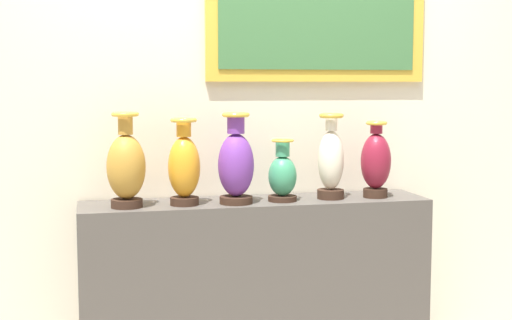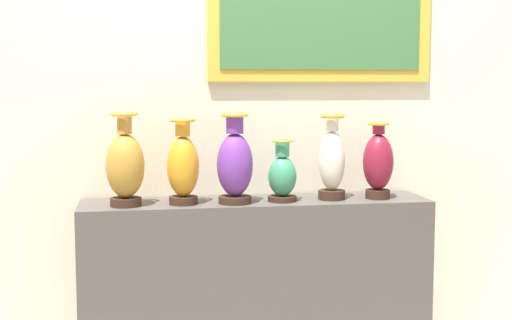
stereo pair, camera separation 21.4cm
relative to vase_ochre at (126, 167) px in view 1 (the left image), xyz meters
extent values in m
cube|color=#4C4742|center=(0.62, 0.06, -0.64)|extent=(1.67, 0.36, 0.90)
cube|color=beige|center=(0.62, 0.29, 0.47)|extent=(4.35, 0.10, 3.13)
cylinder|color=#382319|center=(0.00, 0.00, -0.17)|extent=(0.14, 0.14, 0.04)
ellipsoid|color=#B27F2D|center=(0.00, 0.00, 0.00)|extent=(0.18, 0.18, 0.29)
cylinder|color=#B27F2D|center=(0.00, 0.00, 0.19)|extent=(0.07, 0.07, 0.09)
torus|color=gold|center=(0.00, 0.00, 0.24)|extent=(0.12, 0.12, 0.02)
cylinder|color=#382319|center=(0.26, 0.01, -0.17)|extent=(0.13, 0.13, 0.04)
ellipsoid|color=orange|center=(0.26, 0.01, -0.01)|extent=(0.15, 0.15, 0.28)
cylinder|color=orange|center=(0.26, 0.01, 0.17)|extent=(0.07, 0.07, 0.08)
torus|color=gold|center=(0.26, 0.01, 0.21)|extent=(0.12, 0.12, 0.02)
cylinder|color=#382319|center=(0.50, -0.01, -0.17)|extent=(0.15, 0.15, 0.03)
ellipsoid|color=#6B3393|center=(0.50, -0.01, -0.01)|extent=(0.17, 0.17, 0.29)
cylinder|color=#6B3393|center=(0.50, -0.01, 0.19)|extent=(0.08, 0.08, 0.09)
torus|color=gold|center=(0.50, -0.01, 0.23)|extent=(0.13, 0.13, 0.02)
cylinder|color=#382319|center=(0.74, 0.01, -0.17)|extent=(0.14, 0.14, 0.03)
ellipsoid|color=#388C60|center=(0.74, 0.01, -0.07)|extent=(0.14, 0.14, 0.19)
cylinder|color=#388C60|center=(0.74, 0.01, 0.07)|extent=(0.07, 0.07, 0.08)
torus|color=gold|center=(0.74, 0.01, 0.10)|extent=(0.11, 0.11, 0.01)
cylinder|color=#382319|center=(0.98, 0.03, -0.16)|extent=(0.13, 0.13, 0.04)
ellipsoid|color=beige|center=(0.98, 0.03, 0.00)|extent=(0.13, 0.13, 0.29)
cylinder|color=beige|center=(0.98, 0.03, 0.18)|extent=(0.06, 0.06, 0.07)
torus|color=gold|center=(0.98, 0.03, 0.22)|extent=(0.12, 0.12, 0.02)
cylinder|color=#382319|center=(1.21, 0.02, -0.17)|extent=(0.12, 0.12, 0.04)
ellipsoid|color=maroon|center=(1.21, 0.02, -0.01)|extent=(0.15, 0.15, 0.27)
cylinder|color=maroon|center=(1.21, 0.02, 0.15)|extent=(0.06, 0.06, 0.05)
torus|color=gold|center=(1.21, 0.02, 0.18)|extent=(0.10, 0.10, 0.02)
camera|label=1|loc=(-0.17, -3.28, 0.37)|focal=50.69mm
camera|label=2|loc=(0.04, -3.32, 0.37)|focal=50.69mm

